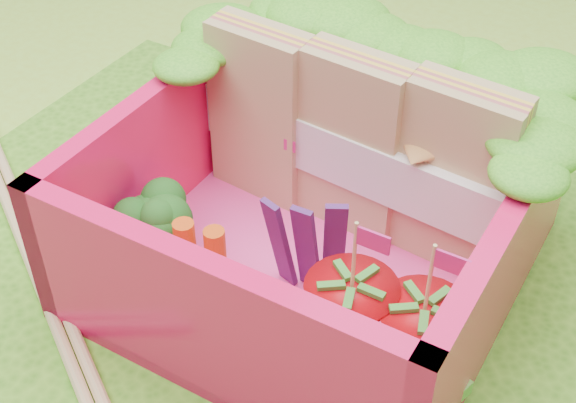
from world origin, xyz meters
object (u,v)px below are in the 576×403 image
(strawberry_right, at_px, (420,340))
(bento_box, at_px, (317,207))
(broccoli, at_px, (150,218))
(strawberry_left, at_px, (350,318))
(sandwich_stack, at_px, (355,145))
(chopsticks, at_px, (13,204))

(strawberry_right, bearing_deg, bento_box, 150.29)
(bento_box, xyz_separation_m, strawberry_right, (0.49, -0.28, -0.08))
(broccoli, relative_size, strawberry_right, 0.63)
(broccoli, distance_m, strawberry_left, 0.75)
(bento_box, xyz_separation_m, sandwich_stack, (0.00, 0.25, 0.10))
(bento_box, distance_m, sandwich_stack, 0.27)
(bento_box, height_order, chopsticks, bento_box)
(strawberry_right, bearing_deg, sandwich_stack, 132.61)
(bento_box, relative_size, chopsticks, 0.69)
(broccoli, height_order, strawberry_right, strawberry_right)
(bento_box, height_order, strawberry_right, strawberry_right)
(chopsticks, bearing_deg, strawberry_left, -0.50)
(strawberry_left, relative_size, chopsticks, 0.27)
(bento_box, height_order, sandwich_stack, sandwich_stack)
(broccoli, relative_size, strawberry_left, 0.62)
(broccoli, distance_m, chopsticks, 0.70)
(bento_box, bearing_deg, broccoli, -148.58)
(strawberry_right, distance_m, chopsticks, 1.64)
(strawberry_left, bearing_deg, bento_box, 132.19)
(strawberry_right, relative_size, chopsticks, 0.27)
(bento_box, relative_size, sandwich_stack, 1.09)
(broccoli, height_order, strawberry_left, strawberry_left)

